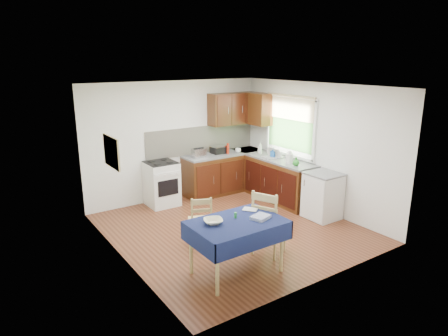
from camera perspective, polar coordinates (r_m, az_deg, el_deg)
floor at (r=7.21m, az=1.14°, el=-8.61°), size 4.20×4.20×0.00m
ceiling at (r=6.61m, az=1.25°, el=11.62°), size 4.00×4.20×0.02m
wall_back at (r=8.56m, az=-6.97°, el=3.92°), size 4.00×0.02×2.50m
wall_front at (r=5.30m, az=14.44°, el=-3.62°), size 4.00×0.02×2.50m
wall_left at (r=5.92m, az=-14.83°, el=-1.66°), size 0.02×4.20×2.50m
wall_right at (r=8.10m, az=12.84°, el=2.99°), size 0.02×4.20×2.50m
base_cabinets at (r=8.78m, az=3.66°, el=-1.23°), size 1.90×2.30×0.86m
worktop_back at (r=8.91m, az=0.01°, el=2.05°), size 1.90×0.60×0.04m
worktop_right at (r=8.42m, az=8.08°, el=1.11°), size 0.60×1.70×0.04m
worktop_corner at (r=9.28m, az=3.33°, el=2.56°), size 0.60×0.60×0.04m
splashback at (r=8.87m, az=-3.18°, el=4.08°), size 2.70×0.02×0.60m
upper_cabinets at (r=9.01m, az=2.54°, el=8.45°), size 1.20×0.85×0.70m
stove at (r=8.28m, az=-8.91°, el=-2.20°), size 0.60×0.61×0.92m
window at (r=8.49m, az=9.42°, el=6.48°), size 0.04×1.48×1.26m
fridge at (r=7.74m, az=13.92°, el=-3.87°), size 0.58×0.60×0.89m
corkboard at (r=6.12m, az=-15.74°, el=2.20°), size 0.04×0.62×0.47m
dining_table at (r=5.56m, az=1.84°, el=-8.61°), size 1.28×0.87×0.78m
chair_far at (r=6.46m, az=-3.34°, el=-7.30°), size 0.49×0.49×0.84m
chair_near at (r=6.15m, az=6.30°, el=-7.50°), size 0.61×0.61×1.04m
toaster at (r=8.48m, az=-3.64°, el=2.15°), size 0.28×0.17×0.22m
sandwich_press at (r=8.85m, az=-0.78°, el=2.68°), size 0.31×0.27×0.18m
sauce_bottle at (r=8.77m, az=0.57°, el=2.78°), size 0.05×0.05×0.24m
yellow_packet at (r=8.89m, az=-1.66°, el=2.64°), size 0.13×0.11×0.15m
dish_rack at (r=8.55m, az=7.12°, el=1.66°), size 0.44×0.34×0.21m
kettle at (r=8.12m, az=9.33°, el=1.50°), size 0.15×0.15×0.25m
cup at (r=8.93m, az=2.03°, el=2.53°), size 0.16×0.16×0.10m
soap_bottle_a at (r=8.84m, az=5.17°, el=2.89°), size 0.14×0.14×0.26m
soap_bottle_b at (r=8.53m, az=7.03°, el=2.19°), size 0.13×0.12×0.21m
soap_bottle_c at (r=7.94m, az=10.25°, el=0.92°), size 0.15×0.15×0.17m
plate_bowl at (r=5.43m, az=-1.56°, el=-7.63°), size 0.33×0.33×0.06m
book at (r=5.85m, az=3.56°, el=-6.19°), size 0.25×0.26×0.02m
spice_jar at (r=5.61m, az=1.65°, el=-6.76°), size 0.04×0.04×0.08m
tea_towel at (r=5.62m, az=5.24°, el=-7.00°), size 0.30×0.26×0.05m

